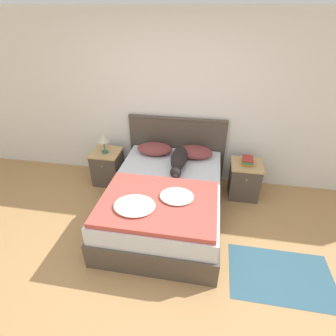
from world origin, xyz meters
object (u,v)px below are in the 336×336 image
(nightstand_right, at_px, (244,179))
(dog, at_px, (179,159))
(pillow_right, at_px, (194,152))
(bed, at_px, (165,200))
(table_lamp, at_px, (103,139))
(nightstand_left, at_px, (108,167))
(book_stack, at_px, (248,161))
(pillow_left, at_px, (155,149))

(nightstand_right, bearing_deg, dog, -166.14)
(pillow_right, xyz_separation_m, dog, (-0.20, -0.31, 0.03))
(bed, distance_m, table_lamp, 1.38)
(nightstand_left, distance_m, table_lamp, 0.51)
(nightstand_right, relative_size, book_stack, 2.27)
(dog, height_order, table_lamp, table_lamp)
(bed, xyz_separation_m, dog, (0.11, 0.46, 0.39))
(nightstand_left, bearing_deg, bed, -32.59)
(pillow_left, relative_size, table_lamp, 1.79)
(dog, xyz_separation_m, table_lamp, (-1.21, 0.22, 0.12))
(bed, distance_m, pillow_right, 0.91)
(nightstand_right, distance_m, dog, 1.08)
(dog, relative_size, table_lamp, 2.72)
(pillow_left, height_order, table_lamp, table_lamp)
(dog, bearing_deg, pillow_left, 143.39)
(dog, bearing_deg, book_stack, 14.39)
(bed, height_order, dog, dog)
(nightstand_left, relative_size, book_stack, 2.27)
(nightstand_right, bearing_deg, bed, -147.41)
(nightstand_right, distance_m, table_lamp, 2.24)
(bed, bearing_deg, book_stack, 32.95)
(nightstand_left, distance_m, nightstand_right, 2.19)
(nightstand_left, bearing_deg, pillow_right, 2.91)
(pillow_right, relative_size, dog, 0.66)
(bed, relative_size, table_lamp, 6.63)
(nightstand_left, distance_m, pillow_right, 1.45)
(nightstand_left, distance_m, pillow_left, 0.87)
(pillow_left, bearing_deg, nightstand_right, -2.91)
(nightstand_right, relative_size, pillow_right, 1.03)
(pillow_right, height_order, table_lamp, table_lamp)
(dog, xyz_separation_m, book_stack, (0.98, 0.25, -0.07))
(bed, relative_size, nightstand_left, 3.60)
(nightstand_left, height_order, nightstand_right, same)
(bed, bearing_deg, table_lamp, 148.31)
(nightstand_left, relative_size, table_lamp, 1.84)
(pillow_right, xyz_separation_m, book_stack, (0.78, -0.06, -0.04))
(nightstand_right, bearing_deg, table_lamp, -179.37)
(nightstand_right, height_order, book_stack, book_stack)
(bed, xyz_separation_m, nightstand_right, (1.09, 0.70, 0.00))
(pillow_left, distance_m, pillow_right, 0.62)
(nightstand_right, height_order, pillow_right, pillow_right)
(pillow_right, xyz_separation_m, table_lamp, (-1.40, -0.10, 0.14))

